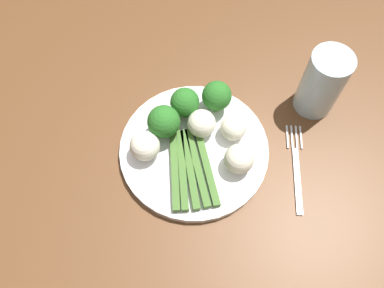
# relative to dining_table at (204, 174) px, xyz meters

# --- Properties ---
(ground_plane) EXTENTS (6.00, 6.00, 0.02)m
(ground_plane) POSITION_rel_dining_table_xyz_m (0.00, 0.00, -0.66)
(ground_plane) COLOR tan
(dining_table) EXTENTS (1.41, 0.92, 0.75)m
(dining_table) POSITION_rel_dining_table_xyz_m (0.00, 0.00, 0.00)
(dining_table) COLOR brown
(dining_table) RESTS_ON ground_plane
(plate) EXTENTS (0.26, 0.26, 0.01)m
(plate) POSITION_rel_dining_table_xyz_m (-0.02, 0.00, 0.11)
(plate) COLOR white
(plate) RESTS_ON dining_table
(asparagus_bundle) EXTENTS (0.09, 0.15, 0.01)m
(asparagus_bundle) POSITION_rel_dining_table_xyz_m (-0.03, -0.04, 0.12)
(asparagus_bundle) COLOR #3D6626
(asparagus_bundle) RESTS_ON plate
(broccoli_back_right) EXTENTS (0.05, 0.05, 0.06)m
(broccoli_back_right) POSITION_rel_dining_table_xyz_m (0.01, 0.08, 0.15)
(broccoli_back_right) COLOR #568E33
(broccoli_back_right) RESTS_ON plate
(broccoli_back) EXTENTS (0.06, 0.06, 0.07)m
(broccoli_back) POSITION_rel_dining_table_xyz_m (-0.08, 0.02, 0.15)
(broccoli_back) COLOR #568E33
(broccoli_back) RESTS_ON plate
(broccoli_near_center) EXTENTS (0.05, 0.05, 0.06)m
(broccoli_near_center) POSITION_rel_dining_table_xyz_m (-0.05, 0.07, 0.15)
(broccoli_near_center) COLOR #568E33
(broccoli_near_center) RESTS_ON plate
(cauliflower_edge) EXTENTS (0.04, 0.04, 0.04)m
(cauliflower_edge) POSITION_rel_dining_table_xyz_m (0.04, 0.03, 0.14)
(cauliflower_edge) COLOR silver
(cauliflower_edge) RESTS_ON plate
(cauliflower_front) EXTENTS (0.05, 0.05, 0.05)m
(cauliflower_front) POSITION_rel_dining_table_xyz_m (0.05, -0.03, 0.14)
(cauliflower_front) COLOR silver
(cauliflower_front) RESTS_ON plate
(cauliflower_near_fork) EXTENTS (0.05, 0.05, 0.05)m
(cauliflower_near_fork) POSITION_rel_dining_table_xyz_m (-0.01, 0.04, 0.14)
(cauliflower_near_fork) COLOR silver
(cauliflower_near_fork) RESTS_ON plate
(cauliflower_right) EXTENTS (0.05, 0.05, 0.05)m
(cauliflower_right) POSITION_rel_dining_table_xyz_m (-0.10, -0.02, 0.14)
(cauliflower_right) COLOR white
(cauliflower_right) RESTS_ON plate
(fork) EXTENTS (0.03, 0.17, 0.00)m
(fork) POSITION_rel_dining_table_xyz_m (0.15, -0.01, 0.10)
(fork) COLOR silver
(fork) RESTS_ON dining_table
(water_glass) EXTENTS (0.07, 0.07, 0.13)m
(water_glass) POSITION_rel_dining_table_xyz_m (0.19, 0.12, 0.16)
(water_glass) COLOR silver
(water_glass) RESTS_ON dining_table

